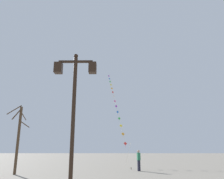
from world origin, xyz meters
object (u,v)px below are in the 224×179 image
(kite_train, at_px, (115,102))
(twin_lantern_lamp_post, at_px, (74,96))
(kite_flyer, at_px, (139,160))
(bare_tree, at_px, (18,137))

(kite_train, bearing_deg, twin_lantern_lamp_post, -93.57)
(kite_flyer, height_order, bare_tree, bare_tree)
(kite_train, xyz_separation_m, bare_tree, (-7.46, -16.39, -6.08))
(twin_lantern_lamp_post, relative_size, kite_train, 0.23)
(kite_flyer, bearing_deg, twin_lantern_lamp_post, 156.02)
(kite_train, height_order, kite_flyer, kite_train)
(bare_tree, bearing_deg, kite_flyer, 16.65)
(kite_train, relative_size, bare_tree, 4.55)
(twin_lantern_lamp_post, height_order, kite_flyer, twin_lantern_lamp_post)
(twin_lantern_lamp_post, height_order, kite_train, kite_train)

